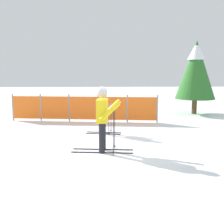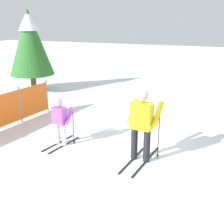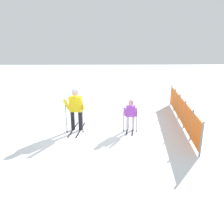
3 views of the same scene
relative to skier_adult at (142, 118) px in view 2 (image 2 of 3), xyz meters
name	(u,v)px [view 2 (image 2 of 3)]	position (x,y,z in m)	size (l,w,h in m)	color
ground_plane	(131,155)	(0.12, 0.27, -1.03)	(60.00, 60.00, 0.00)	white
skier_adult	(142,118)	(0.00, 0.00, 0.00)	(1.65, 0.77, 1.72)	black
skier_child	(60,118)	(0.04, 2.16, -0.29)	(1.21, 0.59, 1.26)	black
conifer_far	(30,41)	(4.57, 6.42, 1.19)	(1.93, 1.93, 3.58)	#4C3823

